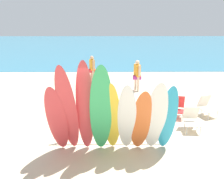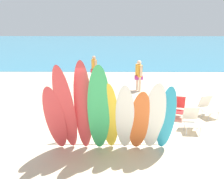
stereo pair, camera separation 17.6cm
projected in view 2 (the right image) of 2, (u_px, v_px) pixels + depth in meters
name	position (u px, v px, depth m)	size (l,w,h in m)	color
ground	(113.00, 63.00, 20.79)	(60.00, 60.00, 0.00)	beige
ocean_water	(114.00, 45.00, 36.52)	(60.00, 40.00, 0.02)	teal
surfboard_rack	(111.00, 126.00, 7.18)	(3.37, 0.07, 0.69)	brown
surfboard_red_0	(55.00, 120.00, 6.38)	(0.53, 0.07, 2.25)	#D13D42
surfboard_red_1	(66.00, 111.00, 6.20)	(0.48, 0.06, 2.89)	#D13D42
surfboard_red_2	(83.00, 109.00, 6.29)	(0.46, 0.06, 2.84)	#D13D42
surfboard_green_3	(99.00, 111.00, 6.20)	(0.58, 0.06, 2.82)	#38B266
surfboard_yellow_4	(110.00, 118.00, 6.39)	(0.46, 0.06, 2.34)	yellow
surfboard_white_5	(125.00, 119.00, 6.36)	(0.50, 0.08, 2.29)	white
surfboard_orange_6	(139.00, 122.00, 6.42)	(0.55, 0.07, 2.08)	orange
surfboard_white_7	(154.00, 118.00, 6.37)	(0.57, 0.06, 2.33)	white
surfboard_teal_8	(166.00, 120.00, 6.43)	(0.47, 0.07, 2.18)	#289EC6
beachgoer_strolling	(94.00, 67.00, 14.16)	(0.41, 0.57, 1.59)	tan
beachgoer_midbeach	(139.00, 74.00, 12.43)	(0.42, 0.59, 1.62)	beige
beach_chair_red	(208.00, 106.00, 9.20)	(0.70, 0.80, 0.83)	#B7B7BC
beach_chair_blue	(192.00, 119.00, 8.02)	(0.56, 0.74, 0.81)	#B7B7BC
beach_chair_striped	(178.00, 107.00, 9.13)	(0.66, 0.78, 0.82)	#B7B7BC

